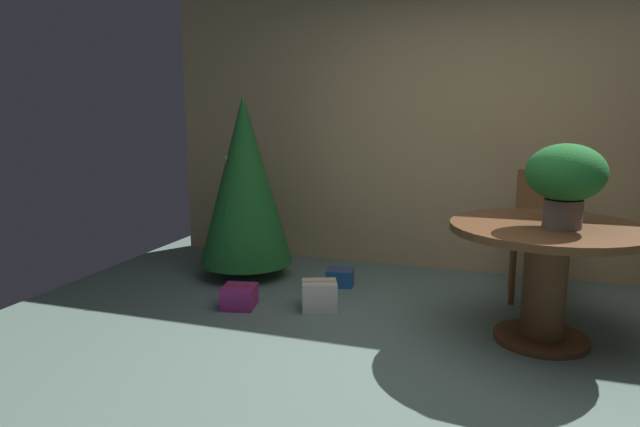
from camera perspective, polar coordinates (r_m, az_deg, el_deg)
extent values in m
plane|color=slate|center=(3.31, 13.77, -15.85)|extent=(6.60, 6.60, 0.00)
cube|color=tan|center=(5.17, 16.51, 8.36)|extent=(6.00, 0.10, 2.60)
cylinder|color=brown|center=(3.91, 21.72, -11.79)|extent=(0.59, 0.59, 0.04)
cylinder|color=brown|center=(3.79, 22.09, -6.77)|extent=(0.26, 0.26, 0.67)
cylinder|color=brown|center=(3.71, 22.47, -1.43)|extent=(1.20, 1.20, 0.05)
cylinder|color=#665B51|center=(3.62, 23.67, -0.01)|extent=(0.22, 0.22, 0.17)
ellipsoid|color=#1E6628|center=(3.59, 23.96, 3.86)|extent=(0.46, 0.46, 0.34)
sphere|color=#EAD14C|center=(3.63, 26.54, 4.26)|extent=(0.09, 0.09, 0.09)
sphere|color=#EAD14C|center=(3.70, 25.32, 3.63)|extent=(0.07, 0.07, 0.07)
cylinder|color=brown|center=(4.49, 23.75, -6.25)|extent=(0.04, 0.04, 0.46)
cylinder|color=brown|center=(4.47, 19.17, -6.02)|extent=(0.04, 0.04, 0.46)
cylinder|color=brown|center=(4.86, 23.36, -5.00)|extent=(0.04, 0.04, 0.46)
cylinder|color=brown|center=(4.84, 19.14, -4.78)|extent=(0.04, 0.04, 0.46)
cube|color=brown|center=(4.60, 21.56, -2.45)|extent=(0.40, 0.43, 0.05)
cube|color=brown|center=(4.74, 21.67, 1.22)|extent=(0.36, 0.05, 0.49)
cylinder|color=brown|center=(5.03, -7.53, -5.65)|extent=(0.10, 0.10, 0.13)
cone|color=#1E6628|center=(4.87, -7.75, 3.39)|extent=(0.82, 0.82, 1.46)
sphere|color=#2D51A8|center=(4.82, -5.33, 2.24)|extent=(0.05, 0.05, 0.05)
sphere|color=#2D51A8|center=(5.02, -7.13, 4.45)|extent=(0.05, 0.05, 0.05)
sphere|color=gold|center=(4.99, -7.75, 5.54)|extent=(0.07, 0.07, 0.07)
sphere|color=silver|center=(4.84, -9.38, 5.63)|extent=(0.06, 0.06, 0.06)
cube|color=#1E569E|center=(4.72, 2.08, -6.57)|extent=(0.25, 0.23, 0.14)
cube|color=red|center=(4.72, 2.08, -6.57)|extent=(0.23, 0.07, 0.14)
cube|color=#9E287A|center=(4.25, -8.30, -8.46)|extent=(0.28, 0.29, 0.16)
cube|color=red|center=(4.25, -8.30, -8.46)|extent=(0.24, 0.08, 0.16)
cube|color=silver|center=(4.15, -0.07, -8.43)|extent=(0.31, 0.28, 0.22)
cube|color=gold|center=(4.15, -0.07, -8.43)|extent=(0.25, 0.12, 0.22)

